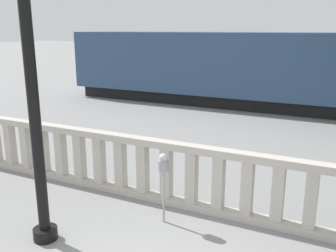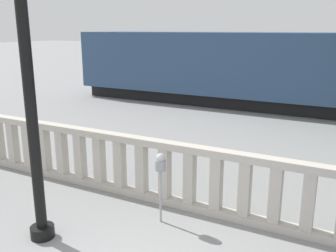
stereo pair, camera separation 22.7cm
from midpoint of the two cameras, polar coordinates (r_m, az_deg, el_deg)
The scene contains 3 objects.
balustrade at distance 7.03m, azimuth 8.29°, elevation -8.59°, with size 14.63×0.24×1.29m.
lamppost at distance 5.96m, azimuth -20.12°, elevation 13.41°, with size 0.39×0.39×6.68m.
parking_meter at distance 6.57m, azimuth -0.16°, elevation -6.20°, with size 0.20×0.20×1.31m.
Camera 2 is at (2.21, -3.17, 3.40)m, focal length 40.00 mm.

